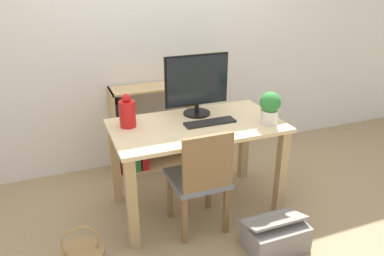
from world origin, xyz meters
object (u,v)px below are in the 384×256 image
object	(u,v)px
vase	(127,113)
bookshelf	(141,134)
monitor	(197,83)
potted_plant	(270,107)
storage_box	(275,235)
chair	(201,177)
keyboard	(210,122)

from	to	relation	value
vase	bookshelf	distance (m)	0.85
monitor	bookshelf	world-z (taller)	monitor
potted_plant	bookshelf	world-z (taller)	potted_plant
monitor	storage_box	xyz separation A→B (m)	(0.25, -0.86, -0.89)
potted_plant	chair	xyz separation A→B (m)	(-0.59, -0.10, -0.42)
monitor	vase	xyz separation A→B (m)	(-0.57, -0.05, -0.15)
vase	chair	bearing A→B (deg)	-46.44
vase	bookshelf	size ratio (longest dim) A/B	0.31
potted_plant	storage_box	size ratio (longest dim) A/B	0.58
keyboard	storage_box	world-z (taller)	keyboard
monitor	potted_plant	world-z (taller)	monitor
keyboard	bookshelf	distance (m)	0.97
monitor	chair	bearing A→B (deg)	-108.56
potted_plant	storage_box	xyz separation A→B (m)	(-0.18, -0.47, -0.76)
keyboard	chair	distance (m)	0.43
chair	bookshelf	bearing A→B (deg)	103.72
chair	monitor	bearing A→B (deg)	76.41
monitor	storage_box	size ratio (longest dim) A/B	1.22
potted_plant	monitor	bearing A→B (deg)	138.17
bookshelf	keyboard	bearing A→B (deg)	-67.15
monitor	chair	xyz separation A→B (m)	(-0.16, -0.48, -0.55)
monitor	bookshelf	xyz separation A→B (m)	(-0.33, 0.60, -0.64)
chair	storage_box	distance (m)	0.65
keyboard	bookshelf	bearing A→B (deg)	112.85
potted_plant	chair	distance (m)	0.73
keyboard	bookshelf	world-z (taller)	bookshelf
monitor	chair	distance (m)	0.75
monitor	potted_plant	xyz separation A→B (m)	(0.43, -0.38, -0.13)
potted_plant	bookshelf	bearing A→B (deg)	127.44
keyboard	potted_plant	world-z (taller)	potted_plant
monitor	bookshelf	bearing A→B (deg)	118.48
potted_plant	keyboard	bearing A→B (deg)	158.21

